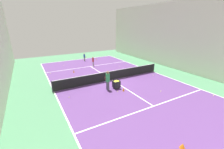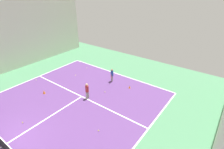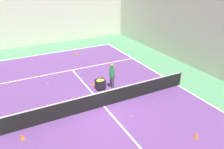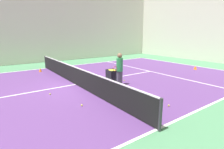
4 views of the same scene
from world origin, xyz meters
name	(u,v)px [view 4 (image 4 of 4)]	position (x,y,z in m)	size (l,w,h in m)	color
ground_plane	(76,84)	(0.00, 0.00, 0.00)	(33.59, 33.59, 0.00)	#477F56
court_playing_area	(76,84)	(0.00, 0.00, 0.00)	(11.92, 22.58, 0.00)	#563370
line_baseline_far	(187,65)	(0.00, 11.29, 0.01)	(11.92, 0.10, 0.00)	white
line_sideline_left	(46,68)	(-5.96, 0.00, 0.01)	(0.10, 22.58, 0.00)	white
line_sideline_right	(157,129)	(5.96, 0.00, 0.01)	(0.10, 22.58, 0.00)	white
line_service_far	(150,71)	(0.00, 6.21, 0.01)	(11.92, 0.10, 0.00)	white
line_centre_service	(76,84)	(0.00, 0.00, 0.01)	(0.10, 12.42, 0.00)	white
hall_enclosure_left	(32,19)	(-9.54, 0.00, 4.24)	(0.15, 29.89, 8.49)	silver
hall_enclosure_far	(212,19)	(0.00, 14.87, 4.24)	(18.93, 0.15, 8.49)	silver
tennis_net	(75,75)	(0.00, 0.00, 0.54)	(12.22, 0.10, 1.05)	#2D2D33
coach_at_net	(120,67)	(1.57, 1.97, 1.04)	(0.38, 0.69, 1.82)	#4C4C56
ball_cart	(112,73)	(0.71, 2.07, 0.54)	(0.63, 0.53, 0.76)	black
training_cone_0	(195,68)	(1.62, 9.80, 0.15)	(0.28, 0.28, 0.29)	orange
training_cone_1	(40,70)	(-4.81, -0.76, 0.14)	(0.22, 0.22, 0.27)	orange
training_cone_4	(121,76)	(0.48, 2.93, 0.17)	(0.19, 0.19, 0.34)	orange
tennis_ball_1	(116,68)	(-2.38, 4.67, 0.04)	(0.07, 0.07, 0.07)	yellow
tennis_ball_3	(130,59)	(-6.00, 9.41, 0.04)	(0.07, 0.07, 0.07)	yellow
tennis_ball_4	(137,58)	(-6.00, 10.59, 0.04)	(0.07, 0.07, 0.07)	yellow
tennis_ball_6	(119,61)	(-5.59, 7.48, 0.04)	(0.07, 0.07, 0.07)	yellow
tennis_ball_7	(50,94)	(0.90, -1.71, 0.04)	(0.07, 0.07, 0.07)	yellow
tennis_ball_8	(63,68)	(-4.90, 1.10, 0.04)	(0.07, 0.07, 0.07)	yellow
tennis_ball_10	(140,58)	(-6.08, 11.02, 0.04)	(0.07, 0.07, 0.07)	yellow
tennis_ball_11	(82,105)	(3.02, -1.07, 0.04)	(0.07, 0.07, 0.07)	yellow
tennis_ball_12	(124,80)	(1.03, 2.78, 0.04)	(0.07, 0.07, 0.07)	yellow
tennis_ball_13	(169,105)	(5.07, 1.76, 0.04)	(0.07, 0.07, 0.07)	yellow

